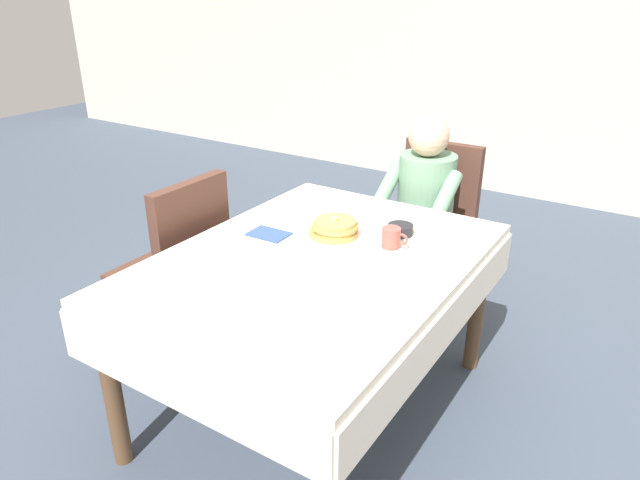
# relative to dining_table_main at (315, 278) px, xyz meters

# --- Properties ---
(ground_plane) EXTENTS (14.00, 14.00, 0.00)m
(ground_plane) POSITION_rel_dining_table_main_xyz_m (0.00, 0.00, -0.65)
(ground_plane) COLOR #3D4756
(back_wall) EXTENTS (12.00, 0.16, 3.20)m
(back_wall) POSITION_rel_dining_table_main_xyz_m (0.00, 3.40, 0.95)
(back_wall) COLOR beige
(back_wall) RESTS_ON ground
(dining_table_main) EXTENTS (1.12, 1.52, 0.74)m
(dining_table_main) POSITION_rel_dining_table_main_xyz_m (0.00, 0.00, 0.00)
(dining_table_main) COLOR silver
(dining_table_main) RESTS_ON ground
(chair_diner) EXTENTS (0.44, 0.45, 0.93)m
(chair_diner) POSITION_rel_dining_table_main_xyz_m (0.02, 1.17, -0.12)
(chair_diner) COLOR #4C2D23
(chair_diner) RESTS_ON ground
(diner_person) EXTENTS (0.40, 0.43, 1.12)m
(diner_person) POSITION_rel_dining_table_main_xyz_m (0.02, 1.01, 0.02)
(diner_person) COLOR gray
(diner_person) RESTS_ON ground
(chair_left_side) EXTENTS (0.45, 0.44, 0.93)m
(chair_left_side) POSITION_rel_dining_table_main_xyz_m (-0.77, 0.00, -0.12)
(chair_left_side) COLOR #4C2D23
(chair_left_side) RESTS_ON ground
(plate_breakfast) EXTENTS (0.28, 0.28, 0.02)m
(plate_breakfast) POSITION_rel_dining_table_main_xyz_m (-0.03, 0.20, 0.10)
(plate_breakfast) COLOR white
(plate_breakfast) RESTS_ON dining_table_main
(breakfast_stack) EXTENTS (0.21, 0.21, 0.08)m
(breakfast_stack) POSITION_rel_dining_table_main_xyz_m (-0.03, 0.20, 0.14)
(breakfast_stack) COLOR tan
(breakfast_stack) RESTS_ON plate_breakfast
(cup_coffee) EXTENTS (0.11, 0.08, 0.08)m
(cup_coffee) POSITION_rel_dining_table_main_xyz_m (0.21, 0.25, 0.13)
(cup_coffee) COLOR #B24C42
(cup_coffee) RESTS_ON dining_table_main
(bowl_butter) EXTENTS (0.11, 0.11, 0.04)m
(bowl_butter) POSITION_rel_dining_table_main_xyz_m (0.18, 0.39, 0.11)
(bowl_butter) COLOR black
(bowl_butter) RESTS_ON dining_table_main
(syrup_pitcher) EXTENTS (0.08, 0.08, 0.07)m
(syrup_pitcher) POSITION_rel_dining_table_main_xyz_m (-0.30, 0.29, 0.13)
(syrup_pitcher) COLOR silver
(syrup_pitcher) RESTS_ON dining_table_main
(fork_left_of_plate) EXTENTS (0.02, 0.18, 0.00)m
(fork_left_of_plate) POSITION_rel_dining_table_main_xyz_m (-0.22, 0.18, 0.09)
(fork_left_of_plate) COLOR silver
(fork_left_of_plate) RESTS_ON dining_table_main
(knife_right_of_plate) EXTENTS (0.02, 0.20, 0.00)m
(knife_right_of_plate) POSITION_rel_dining_table_main_xyz_m (0.16, 0.18, 0.09)
(knife_right_of_plate) COLOR silver
(knife_right_of_plate) RESTS_ON dining_table_main
(spoon_near_edge) EXTENTS (0.15, 0.04, 0.00)m
(spoon_near_edge) POSITION_rel_dining_table_main_xyz_m (-0.08, -0.12, 0.09)
(spoon_near_edge) COLOR silver
(spoon_near_edge) RESTS_ON dining_table_main
(napkin_folded) EXTENTS (0.17, 0.13, 0.01)m
(napkin_folded) POSITION_rel_dining_table_main_xyz_m (-0.29, 0.08, 0.09)
(napkin_folded) COLOR #334C7F
(napkin_folded) RESTS_ON dining_table_main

